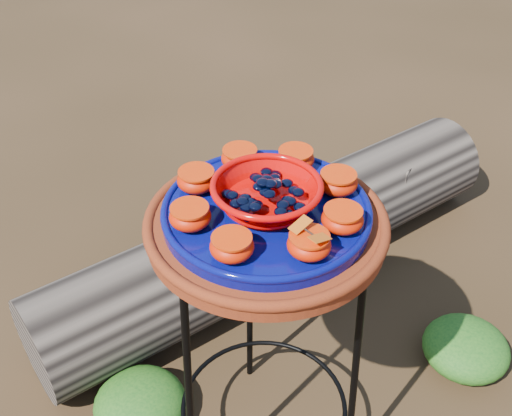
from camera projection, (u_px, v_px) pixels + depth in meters
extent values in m
cylinder|color=#5A1B10|center=(266.00, 226.00, 1.22)|extent=(0.46, 0.46, 0.04)
cylinder|color=#060537|center=(266.00, 213.00, 1.20)|extent=(0.39, 0.39, 0.03)
ellipsoid|color=#B40203|center=(309.00, 245.00, 1.08)|extent=(0.08, 0.08, 0.04)
ellipsoid|color=#B40203|center=(342.00, 219.00, 1.14)|extent=(0.08, 0.08, 0.04)
ellipsoid|color=#B40203|center=(338.00, 183.00, 1.22)|extent=(0.08, 0.08, 0.04)
ellipsoid|color=#B40203|center=(296.00, 159.00, 1.29)|extent=(0.08, 0.08, 0.04)
ellipsoid|color=#B40203|center=(240.00, 158.00, 1.29)|extent=(0.08, 0.08, 0.04)
ellipsoid|color=#B40203|center=(197.00, 180.00, 1.23)|extent=(0.08, 0.08, 0.04)
ellipsoid|color=#B40203|center=(190.00, 217.00, 1.14)|extent=(0.08, 0.08, 0.04)
ellipsoid|color=#B40203|center=(232.00, 247.00, 1.08)|extent=(0.08, 0.08, 0.04)
ellipsoid|color=#154713|center=(140.00, 403.00, 1.68)|extent=(0.24, 0.24, 0.12)
ellipsoid|color=#154713|center=(466.00, 347.00, 1.83)|extent=(0.25, 0.25, 0.12)
ellipsoid|color=#154713|center=(180.00, 289.00, 1.99)|extent=(0.31, 0.31, 0.16)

